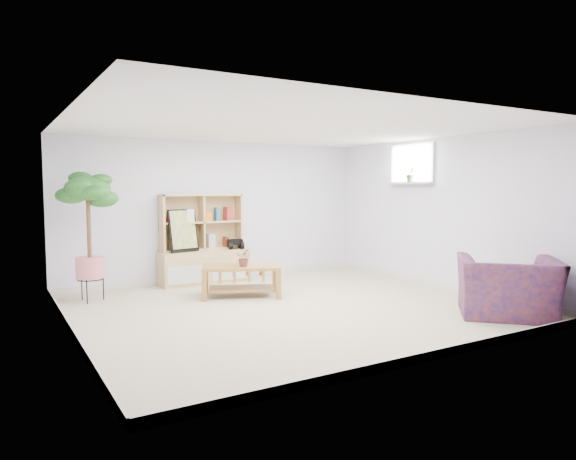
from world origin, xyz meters
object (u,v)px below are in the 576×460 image
storage_unit (204,239)px  armchair (508,283)px  floor_tree (89,237)px  coffee_table (241,281)px

storage_unit → armchair: bearing=-59.0°
armchair → storage_unit: bearing=-14.7°
floor_tree → armchair: size_ratio=1.60×
coffee_table → armchair: 3.63m
coffee_table → armchair: (2.33, -2.77, 0.19)m
storage_unit → coffee_table: (0.09, -1.26, -0.52)m
floor_tree → armchair: bearing=-39.5°
floor_tree → armchair: (4.31, -3.56, -0.49)m
armchair → coffee_table: bearing=-5.5°
coffee_table → floor_tree: size_ratio=0.61×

